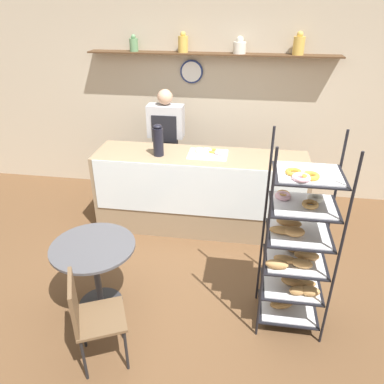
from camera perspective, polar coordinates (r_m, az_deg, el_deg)
ground_plane at (r=4.14m, az=-0.78°, el=-12.78°), size 14.00×14.00×0.00m
back_wall at (r=5.45m, az=2.97°, el=13.67°), size 10.00×0.30×2.70m
display_counter at (r=4.70m, az=1.23°, el=0.00°), size 2.57×0.67×1.00m
pastry_rack at (r=3.32m, az=15.52°, el=-8.83°), size 0.57×0.48×1.79m
person_worker at (r=5.17m, az=-3.90°, el=7.24°), size 0.47×0.23×1.63m
cafe_table at (r=3.61m, az=-14.60°, el=-10.09°), size 0.77×0.77×0.70m
cafe_chair at (r=3.14m, az=-15.53°, el=-17.37°), size 0.50×0.50×0.86m
coffee_carafe at (r=4.44m, az=-5.18°, el=7.84°), size 0.12×0.12×0.38m
donut_tray_counter at (r=4.52m, az=2.64°, el=6.02°), size 0.47×0.35×0.05m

